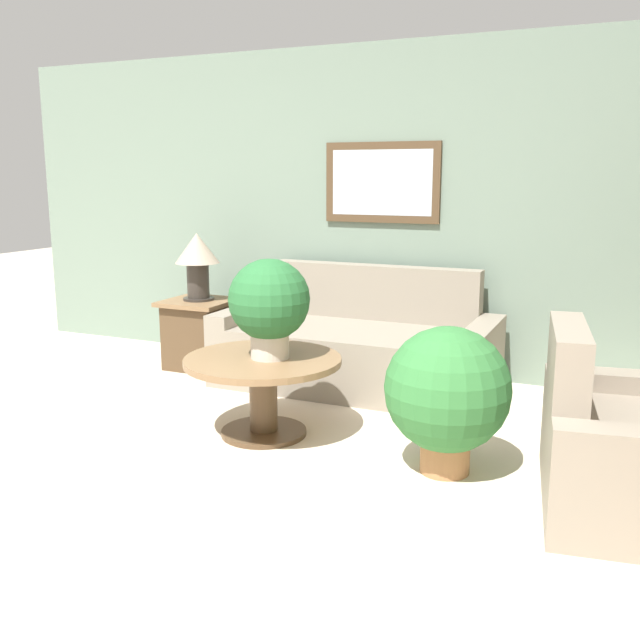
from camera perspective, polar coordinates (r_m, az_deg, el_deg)
ground_plane at (r=3.53m, az=-11.28°, el=-15.43°), size 20.00×20.00×0.00m
wall_back at (r=5.82m, az=5.37°, el=8.71°), size 7.10×0.09×2.60m
couch_main at (r=5.45m, az=3.02°, el=-2.30°), size 2.06×0.97×0.88m
armchair at (r=3.79m, az=24.05°, el=-9.63°), size 1.07×1.23×0.88m
coffee_table at (r=4.40m, az=-4.58°, el=-4.73°), size 0.96×0.96×0.49m
side_table at (r=6.03m, az=-9.58°, el=-1.02°), size 0.55×0.55×0.57m
table_lamp at (r=5.92m, az=-9.79°, el=5.01°), size 0.36×0.36×0.55m
potted_plant_on_table at (r=4.28m, az=-4.08°, el=1.37°), size 0.49×0.49×0.61m
potted_plant_floor at (r=3.87m, az=10.14°, el=-5.72°), size 0.68×0.68×0.81m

